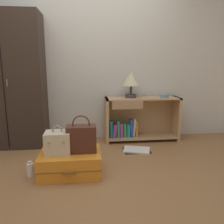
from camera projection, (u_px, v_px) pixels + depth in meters
name	position (u px, v px, depth m)	size (l,w,h in m)	color
ground_plane	(91.00, 182.00, 2.29)	(9.00, 9.00, 0.00)	olive
back_wall	(88.00, 55.00, 3.48)	(6.40, 0.10, 2.60)	beige
wardrobe	(9.00, 82.00, 3.15)	(0.95, 0.47, 1.86)	#33261E
bookshelf	(138.00, 119.00, 3.53)	(1.13, 0.37, 0.67)	tan
table_lamp	(131.00, 80.00, 3.39)	(0.26, 0.26, 0.39)	#3D3838
bowl	(164.00, 96.00, 3.47)	(0.13, 0.13, 0.04)	slate
suitcase_large	(71.00, 162.00, 2.47)	(0.65, 0.51, 0.24)	orange
train_case	(58.00, 142.00, 2.39)	(0.26, 0.23, 0.30)	beige
handbag	(81.00, 138.00, 2.42)	(0.31, 0.17, 0.40)	#472319
bottle	(30.00, 169.00, 2.39)	(0.07, 0.07, 0.17)	white
open_book_on_floor	(137.00, 150.00, 3.13)	(0.41, 0.34, 0.02)	white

